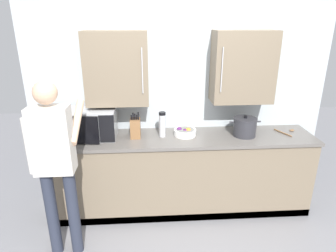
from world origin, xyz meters
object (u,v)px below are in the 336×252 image
Objects in this scene: microwave_oven at (88,124)px; knife_block at (135,128)px; thermos_flask at (162,124)px; fruit_bowl at (185,132)px; stock_pot at (245,127)px; wooden_spoon at (287,131)px; person_figure at (55,158)px.

knife_block is at bearing -1.18° from microwave_oven.
thermos_flask is 0.28m from fruit_bowl.
microwave_oven is at bearing 178.82° from knife_block.
stock_pot is (1.75, -0.05, -0.06)m from microwave_oven.
wooden_spoon is at bearing 0.92° from knife_block.
thermos_flask is 0.95× the size of knife_block.
wooden_spoon is (0.54, 0.06, -0.10)m from stock_pot.
microwave_oven reaches higher than thermos_flask.
microwave_oven is 0.33× the size of person_figure.
knife_block is (-0.30, -0.00, -0.03)m from thermos_flask.
wooden_spoon is 2.55m from person_figure.
fruit_bowl is 0.15× the size of person_figure.
thermos_flask is 0.80× the size of stock_pot.
knife_block is 0.17× the size of person_figure.
stock_pot reaches higher than wooden_spoon.
person_figure is at bearing -145.76° from thermos_flask.
person_figure reaches higher than wooden_spoon.
person_figure reaches higher than fruit_bowl.
thermos_flask is 0.17× the size of person_figure.
stock_pot is 0.68m from fruit_bowl.
person_figure is (-1.25, -0.69, 0.06)m from fruit_bowl.
person_figure is (-0.69, -0.67, -0.01)m from knife_block.
fruit_bowl is (-0.67, 0.05, -0.06)m from stock_pot.
microwave_oven is 1.59× the size of stock_pot.
wooden_spoon is (1.76, 0.03, -0.10)m from knife_block.
fruit_bowl is at bearing 175.61° from stock_pot.
wooden_spoon is at bearing 15.95° from person_figure.
microwave_oven reaches higher than wooden_spoon.
person_figure reaches higher than knife_block.
person_figure is at bearing -135.70° from knife_block.
microwave_oven is 1.97× the size of thermos_flask.
wooden_spoon is 0.14× the size of person_figure.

